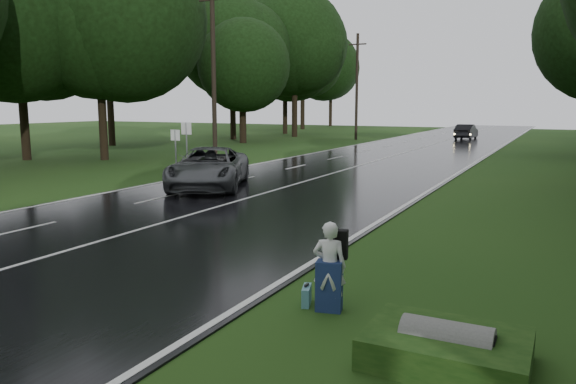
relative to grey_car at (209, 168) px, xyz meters
name	(u,v)px	position (x,y,z in m)	size (l,w,h in m)	color
ground	(30,263)	(2.85, -11.19, -0.90)	(160.00, 160.00, 0.00)	#203F12
road	(345,170)	(2.85, 8.81, -0.88)	(12.00, 140.00, 0.04)	black
lane_center	(345,170)	(2.85, 8.81, -0.86)	(0.12, 140.00, 0.01)	silver
grey_car	(209,168)	(0.00, 0.00, 0.00)	(2.86, 6.20, 1.72)	#4E5053
far_car	(466,132)	(4.32, 39.32, -0.10)	(1.61, 4.61, 1.52)	black
hitchhiker	(330,269)	(10.11, -10.79, -0.16)	(0.66, 0.62, 1.61)	silver
suitcase	(307,295)	(9.62, -10.72, -0.73)	(0.14, 0.48, 0.34)	teal
culvert	(445,364)	(12.35, -11.94, -0.90)	(0.63, 0.63, 1.25)	slate
utility_pole_mid	(215,163)	(-5.65, 8.75, -0.90)	(1.80, 0.28, 10.76)	black
utility_pole_far	(356,140)	(-5.65, 33.95, -0.90)	(1.80, 0.28, 10.51)	black
road_sign_a	(176,174)	(-4.35, 3.28, -0.90)	(0.55, 0.10, 2.30)	white
road_sign_b	(188,172)	(-4.35, 4.21, -0.90)	(0.63, 0.10, 2.64)	white
tree_left_d	(105,160)	(-13.22, 7.13, -0.90)	(9.58, 9.58, 14.96)	black
tree_left_e	(243,143)	(-13.46, 24.77, -0.90)	(7.49, 7.49, 11.71)	black
tree_left_f	(295,137)	(-13.49, 35.73, -0.90)	(11.25, 11.25, 17.57)	black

